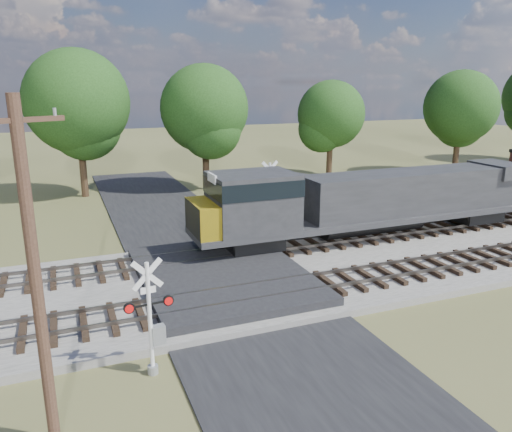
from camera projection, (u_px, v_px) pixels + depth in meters
name	position (u px, v px, depth m)	size (l,w,h in m)	color
ground	(226.00, 288.00, 21.81)	(160.00, 160.00, 0.00)	#484B28
ballast_bed	(407.00, 253.00, 25.78)	(140.00, 10.00, 0.30)	gray
road	(226.00, 287.00, 21.80)	(7.00, 60.00, 0.08)	black
crossing_panel	(223.00, 277.00, 22.18)	(7.00, 9.00, 0.62)	#262628
track_near	(311.00, 285.00, 21.02)	(140.00, 2.60, 0.33)	black
track_far	(266.00, 250.00, 25.51)	(140.00, 2.60, 0.33)	black
crossing_signal_near	(153.00, 327.00, 15.03)	(1.52, 0.34, 3.76)	silver
crossing_signal_far	(268.00, 203.00, 29.53)	(1.73, 0.40, 4.30)	silver
utility_pole	(35.00, 273.00, 11.35)	(1.94, 0.96, 8.50)	#372419
equipment_shed	(272.00, 195.00, 33.47)	(5.25, 5.25, 2.72)	#4D3721
treeline	(217.00, 106.00, 41.10)	(80.14, 10.67, 11.44)	black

